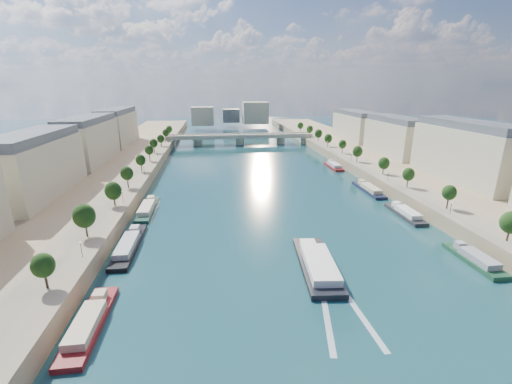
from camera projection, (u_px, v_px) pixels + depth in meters
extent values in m
plane|color=#0B2D33|center=(261.00, 187.00, 155.04)|extent=(700.00, 700.00, 0.00)
cube|color=#9E8460|center=(94.00, 187.00, 145.64)|extent=(44.00, 520.00, 5.00)
cube|color=#9E8460|center=(410.00, 176.00, 162.94)|extent=(44.00, 520.00, 5.00)
cube|color=gray|center=(129.00, 180.00, 146.68)|extent=(14.00, 520.00, 0.10)
cube|color=gray|center=(381.00, 172.00, 160.37)|extent=(14.00, 520.00, 0.10)
cylinder|color=#382B1E|center=(47.00, 279.00, 68.75)|extent=(0.50, 0.50, 3.82)
ellipsoid|color=black|center=(44.00, 263.00, 67.67)|extent=(4.80, 4.80, 5.52)
cylinder|color=#382B1E|center=(88.00, 231.00, 91.47)|extent=(0.50, 0.50, 3.82)
ellipsoid|color=black|center=(86.00, 218.00, 90.39)|extent=(4.80, 4.80, 5.52)
cylinder|color=#382B1E|center=(112.00, 202.00, 114.18)|extent=(0.50, 0.50, 3.82)
ellipsoid|color=black|center=(111.00, 191.00, 113.11)|extent=(4.80, 4.80, 5.52)
cylinder|color=#382B1E|center=(128.00, 182.00, 136.90)|extent=(0.50, 0.50, 3.82)
ellipsoid|color=black|center=(127.00, 173.00, 135.82)|extent=(4.80, 4.80, 5.52)
cylinder|color=#382B1E|center=(140.00, 168.00, 159.61)|extent=(0.50, 0.50, 3.82)
ellipsoid|color=black|center=(139.00, 161.00, 158.54)|extent=(4.80, 4.80, 5.52)
cylinder|color=#382B1E|center=(149.00, 158.00, 182.33)|extent=(0.50, 0.50, 3.82)
ellipsoid|color=black|center=(148.00, 151.00, 181.25)|extent=(4.80, 4.80, 5.52)
cylinder|color=#382B1E|center=(156.00, 150.00, 205.04)|extent=(0.50, 0.50, 3.82)
ellipsoid|color=black|center=(155.00, 144.00, 203.97)|extent=(4.80, 4.80, 5.52)
cylinder|color=#382B1E|center=(161.00, 143.00, 227.76)|extent=(0.50, 0.50, 3.82)
ellipsoid|color=black|center=(161.00, 138.00, 226.68)|extent=(4.80, 4.80, 5.52)
cylinder|color=#382B1E|center=(166.00, 138.00, 250.48)|extent=(0.50, 0.50, 3.82)
ellipsoid|color=black|center=(165.00, 133.00, 249.40)|extent=(4.80, 4.80, 5.52)
cylinder|color=#382B1E|center=(169.00, 134.00, 273.19)|extent=(0.50, 0.50, 3.82)
ellipsoid|color=black|center=(169.00, 129.00, 272.11)|extent=(4.80, 4.80, 5.52)
cylinder|color=#382B1E|center=(508.00, 234.00, 89.53)|extent=(0.50, 0.50, 3.82)
ellipsoid|color=black|center=(511.00, 221.00, 88.46)|extent=(4.80, 4.80, 5.52)
cylinder|color=#382B1E|center=(448.00, 204.00, 112.25)|extent=(0.50, 0.50, 3.82)
ellipsoid|color=black|center=(449.00, 193.00, 111.17)|extent=(4.80, 4.80, 5.52)
cylinder|color=#382B1E|center=(408.00, 184.00, 134.97)|extent=(0.50, 0.50, 3.82)
ellipsoid|color=black|center=(409.00, 175.00, 133.89)|extent=(4.80, 4.80, 5.52)
cylinder|color=#382B1E|center=(379.00, 169.00, 157.68)|extent=(0.50, 0.50, 3.82)
ellipsoid|color=black|center=(380.00, 162.00, 156.60)|extent=(4.80, 4.80, 5.52)
cylinder|color=#382B1E|center=(358.00, 159.00, 180.40)|extent=(0.50, 0.50, 3.82)
ellipsoid|color=black|center=(359.00, 152.00, 179.32)|extent=(4.80, 4.80, 5.52)
cylinder|color=#382B1E|center=(342.00, 150.00, 203.11)|extent=(0.50, 0.50, 3.82)
ellipsoid|color=black|center=(342.00, 144.00, 202.04)|extent=(4.80, 4.80, 5.52)
cylinder|color=#382B1E|center=(328.00, 144.00, 225.83)|extent=(0.50, 0.50, 3.82)
ellipsoid|color=black|center=(329.00, 138.00, 224.75)|extent=(4.80, 4.80, 5.52)
cylinder|color=#382B1E|center=(318.00, 138.00, 248.54)|extent=(0.50, 0.50, 3.82)
ellipsoid|color=black|center=(318.00, 133.00, 247.47)|extent=(4.80, 4.80, 5.52)
cylinder|color=#382B1E|center=(309.00, 134.00, 271.26)|extent=(0.50, 0.50, 3.82)
ellipsoid|color=black|center=(309.00, 129.00, 270.18)|extent=(4.80, 4.80, 5.52)
cylinder|color=#382B1E|center=(301.00, 130.00, 293.97)|extent=(0.50, 0.50, 3.82)
ellipsoid|color=black|center=(301.00, 126.00, 292.90)|extent=(4.80, 4.80, 5.52)
cylinder|color=black|center=(81.00, 250.00, 80.38)|extent=(0.14, 0.14, 4.00)
sphere|color=#FFE5B2|center=(80.00, 242.00, 79.75)|extent=(0.36, 0.36, 0.36)
cylinder|color=black|center=(123.00, 197.00, 118.24)|extent=(0.14, 0.14, 4.00)
sphere|color=#FFE5B2|center=(122.00, 191.00, 117.61)|extent=(0.36, 0.36, 0.36)
cylinder|color=black|center=(144.00, 170.00, 156.10)|extent=(0.14, 0.14, 4.00)
sphere|color=#FFE5B2|center=(144.00, 165.00, 155.47)|extent=(0.36, 0.36, 0.36)
cylinder|color=black|center=(157.00, 153.00, 193.96)|extent=(0.14, 0.14, 4.00)
sphere|color=#FFE5B2|center=(157.00, 150.00, 193.33)|extent=(0.36, 0.36, 0.36)
cylinder|color=black|center=(166.00, 142.00, 231.82)|extent=(0.14, 0.14, 4.00)
sphere|color=#FFE5B2|center=(166.00, 139.00, 231.19)|extent=(0.36, 0.36, 0.36)
cylinder|color=black|center=(451.00, 209.00, 107.19)|extent=(0.14, 0.14, 4.00)
sphere|color=#FFE5B2|center=(452.00, 203.00, 106.56)|extent=(0.36, 0.36, 0.36)
cylinder|color=black|center=(388.00, 176.00, 145.05)|extent=(0.14, 0.14, 4.00)
sphere|color=#FFE5B2|center=(389.00, 172.00, 144.42)|extent=(0.36, 0.36, 0.36)
cylinder|color=black|center=(351.00, 158.00, 182.91)|extent=(0.14, 0.14, 4.00)
sphere|color=#FFE5B2|center=(352.00, 154.00, 182.28)|extent=(0.36, 0.36, 0.36)
cylinder|color=black|center=(327.00, 145.00, 220.77)|extent=(0.14, 0.14, 4.00)
sphere|color=#FFE5B2|center=(327.00, 142.00, 220.14)|extent=(0.36, 0.36, 0.36)
cylinder|color=black|center=(310.00, 136.00, 258.63)|extent=(0.14, 0.14, 4.00)
sphere|color=#FFE5B2|center=(310.00, 133.00, 258.00)|extent=(0.36, 0.36, 0.36)
cube|color=beige|center=(36.00, 169.00, 124.25)|extent=(16.00, 52.00, 20.00)
cube|color=#474C54|center=(30.00, 137.00, 120.77)|extent=(14.72, 50.44, 3.20)
cube|color=beige|center=(90.00, 143.00, 179.14)|extent=(16.00, 52.00, 20.00)
cube|color=#474C54|center=(86.00, 121.00, 175.67)|extent=(14.72, 50.44, 3.20)
cube|color=beige|center=(118.00, 129.00, 234.04)|extent=(16.00, 52.00, 20.00)
cube|color=#474C54|center=(116.00, 112.00, 230.56)|extent=(14.72, 50.44, 3.20)
cube|color=beige|center=(465.00, 157.00, 144.66)|extent=(16.00, 52.00, 20.00)
cube|color=#474C54|center=(470.00, 129.00, 141.19)|extent=(14.72, 50.44, 3.20)
cube|color=beige|center=(395.00, 137.00, 199.56)|extent=(16.00, 52.00, 20.00)
cube|color=#474C54|center=(398.00, 117.00, 196.09)|extent=(14.72, 50.44, 3.20)
cube|color=beige|center=(355.00, 126.00, 254.46)|extent=(16.00, 52.00, 20.00)
cube|color=#474C54|center=(357.00, 110.00, 250.98)|extent=(14.72, 50.44, 3.20)
cube|color=beige|center=(203.00, 116.00, 346.00)|extent=(22.00, 18.00, 18.00)
cube|color=beige|center=(255.00, 113.00, 361.47)|extent=(26.00, 20.00, 22.00)
cube|color=#474C54|center=(231.00, 116.00, 373.87)|extent=(18.00, 16.00, 14.00)
cube|color=#C1B79E|center=(240.00, 136.00, 262.83)|extent=(112.00, 11.00, 2.20)
cube|color=#C1B79E|center=(240.00, 135.00, 257.65)|extent=(112.00, 0.80, 0.90)
cube|color=#C1B79E|center=(239.00, 134.00, 267.12)|extent=(112.00, 0.80, 0.90)
cylinder|color=#C1B79E|center=(198.00, 142.00, 260.10)|extent=(6.40, 6.40, 5.00)
cylinder|color=#C1B79E|center=(240.00, 141.00, 263.94)|extent=(6.40, 6.40, 5.00)
cylinder|color=#C1B79E|center=(281.00, 140.00, 267.78)|extent=(6.40, 6.40, 5.00)
cube|color=#C1B79E|center=(171.00, 143.00, 257.70)|extent=(6.00, 12.00, 5.00)
cube|color=#C1B79E|center=(305.00, 140.00, 270.19)|extent=(6.00, 12.00, 5.00)
cube|color=black|center=(317.00, 266.00, 86.47)|extent=(10.72, 29.14, 2.04)
cube|color=white|center=(320.00, 263.00, 83.74)|extent=(8.35, 19.07, 1.83)
cube|color=white|center=(308.00, 244.00, 94.00)|extent=(4.37, 3.78, 1.80)
cube|color=silver|center=(326.00, 310.00, 70.12)|extent=(6.69, 25.66, 0.04)
cube|color=silver|center=(355.00, 308.00, 70.89)|extent=(2.00, 26.02, 0.04)
cube|color=maroon|center=(90.00, 325.00, 65.36)|extent=(5.00, 22.96, 1.80)
cube|color=#CAB597|center=(85.00, 324.00, 63.11)|extent=(4.10, 12.63, 1.60)
cube|color=#CAB597|center=(100.00, 296.00, 71.34)|extent=(2.50, 2.76, 1.80)
cube|color=black|center=(129.00, 247.00, 96.94)|extent=(5.00, 27.86, 1.80)
cube|color=#AEB3BA|center=(127.00, 245.00, 94.32)|extent=(4.10, 15.32, 1.60)
cube|color=#AEB3BA|center=(135.00, 229.00, 104.31)|extent=(2.50, 3.34, 1.80)
cube|color=#1D4938|center=(148.00, 210.00, 125.50)|extent=(5.00, 26.27, 1.80)
cube|color=beige|center=(146.00, 207.00, 123.00)|extent=(4.10, 14.45, 1.60)
cube|color=beige|center=(151.00, 198.00, 132.42)|extent=(2.50, 3.15, 1.80)
cube|color=#1B442C|center=(474.00, 261.00, 89.05)|extent=(5.00, 18.85, 1.80)
cube|color=#92939A|center=(479.00, 258.00, 87.12)|extent=(4.10, 10.37, 1.60)
cube|color=#92939A|center=(460.00, 245.00, 93.87)|extent=(2.50, 2.26, 1.80)
cube|color=#28272A|center=(405.00, 215.00, 120.61)|extent=(5.00, 20.71, 1.80)
cube|color=white|center=(408.00, 212.00, 118.53)|extent=(4.10, 11.39, 1.60)
cube|color=white|center=(396.00, 204.00, 125.95)|extent=(2.50, 2.49, 1.80)
cube|color=#181D35|center=(368.00, 190.00, 148.48)|extent=(5.00, 24.75, 1.80)
cube|color=beige|center=(371.00, 188.00, 146.10)|extent=(4.10, 13.61, 1.60)
cube|color=beige|center=(362.00, 182.00, 154.97)|extent=(2.50, 2.97, 1.80)
cube|color=maroon|center=(334.00, 167.00, 190.57)|extent=(5.00, 20.27, 1.80)
cube|color=silver|center=(335.00, 165.00, 188.52)|extent=(4.10, 11.15, 1.60)
cube|color=silver|center=(330.00, 162.00, 195.78)|extent=(2.50, 2.43, 1.80)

